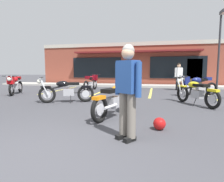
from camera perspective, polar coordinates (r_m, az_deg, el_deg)
The scene contains 14 objects.
ground_plane at distance 6.45m, azimuth -1.95°, elevation -4.76°, with size 80.00×80.00×0.00m, color #3D3D42.
sidewalk_kerb at distance 14.55m, azimuth 6.48°, elevation 1.64°, with size 22.00×1.80×0.14m, color #A8A59E.
brick_storefront_building at distance 18.66m, azimuth 8.02°, elevation 7.77°, with size 16.33×7.11×3.48m.
painted_stall_lines at distance 11.00m, azimuth 4.34°, elevation -0.18°, with size 8.46×4.80×0.01m.
motorcycle_foreground_classic at distance 5.06m, azimuth 1.02°, elevation -2.51°, with size 0.96×2.05×0.98m.
motorcycle_red_sportbike at distance 11.70m, azimuth -6.24°, elevation 2.77°, with size 0.66×2.11×0.98m.
motorcycle_black_cruiser at distance 7.34m, azimuth 23.86°, elevation -0.30°, with size 1.33×1.88×0.98m.
motorcycle_blue_standard at distance 10.05m, azimuth 24.24°, elevation 1.69°, with size 1.92×1.25×0.98m.
motorcycle_green_cafe_racer at distance 7.46m, azimuth -13.65°, elevation 0.15°, with size 1.98×1.13×0.98m.
motorcycle_orange_scrambler at distance 10.87m, azimuth -27.09°, elevation 1.86°, with size 1.13×1.98×0.98m.
person_in_shorts_foreground at distance 12.45m, azimuth 19.40°, elevation 4.61°, with size 0.55×0.43×1.68m.
person_by_back_row at distance 3.30m, azimuth 4.71°, elevation 1.33°, with size 0.54×0.44×1.68m.
helmet_on_pavement at distance 4.11m, azimuth 14.07°, elevation -9.50°, with size 0.26×0.26×0.26m.
parking_lot_lamp_post at distance 13.88m, azimuth 29.77°, elevation 13.29°, with size 0.24×0.76×4.80m.
Camera 1 is at (1.63, -2.18, 1.23)m, focal length 30.41 mm.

